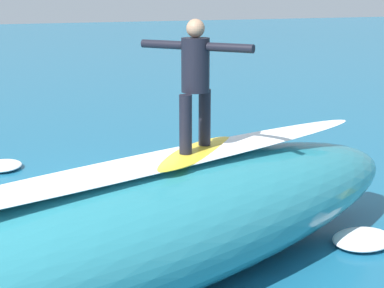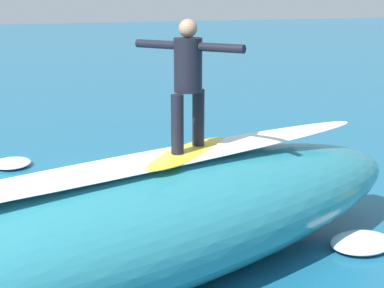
# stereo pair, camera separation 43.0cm
# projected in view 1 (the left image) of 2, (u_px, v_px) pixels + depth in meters

# --- Properties ---
(ground_plane) EXTENTS (120.00, 120.00, 0.00)m
(ground_plane) POSITION_uv_depth(u_px,v_px,m) (85.00, 210.00, 9.79)
(ground_plane) COLOR #196084
(wave_crest) EXTENTS (9.14, 4.75, 1.50)m
(wave_crest) POSITION_uv_depth(u_px,v_px,m) (145.00, 230.00, 7.03)
(wave_crest) COLOR teal
(wave_crest) RESTS_ON ground_plane
(wave_foam_lip) EXTENTS (7.44, 3.02, 0.08)m
(wave_foam_lip) POSITION_uv_depth(u_px,v_px,m) (144.00, 165.00, 6.83)
(wave_foam_lip) COLOR white
(wave_foam_lip) RESTS_ON wave_crest
(surfboard_riding) EXTENTS (1.80, 1.56, 0.09)m
(surfboard_riding) POSITION_uv_depth(u_px,v_px,m) (195.00, 153.00, 7.32)
(surfboard_riding) COLOR yellow
(surfboard_riding) RESTS_ON wave_crest
(surfer_riding) EXTENTS (0.98, 1.22, 1.55)m
(surfer_riding) POSITION_uv_depth(u_px,v_px,m) (195.00, 75.00, 7.09)
(surfer_riding) COLOR black
(surfer_riding) RESTS_ON surfboard_riding
(surfboard_paddling) EXTENTS (1.69, 2.28, 0.08)m
(surfboard_paddling) POSITION_uv_depth(u_px,v_px,m) (190.00, 181.00, 11.15)
(surfboard_paddling) COLOR yellow
(surfboard_paddling) RESTS_ON ground_plane
(surfer_paddling) EXTENTS (1.08, 1.53, 0.31)m
(surfer_paddling) POSITION_uv_depth(u_px,v_px,m) (184.00, 171.00, 11.18)
(surfer_paddling) COLOR black
(surfer_paddling) RESTS_ON surfboard_paddling
(foam_patch_near) EXTENTS (0.95, 1.03, 0.14)m
(foam_patch_near) POSITION_uv_depth(u_px,v_px,m) (2.00, 166.00, 12.06)
(foam_patch_near) COLOR white
(foam_patch_near) RESTS_ON ground_plane
(foam_patch_mid) EXTENTS (1.13, 1.00, 0.16)m
(foam_patch_mid) POSITION_uv_depth(u_px,v_px,m) (363.00, 239.00, 8.45)
(foam_patch_mid) COLOR white
(foam_patch_mid) RESTS_ON ground_plane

